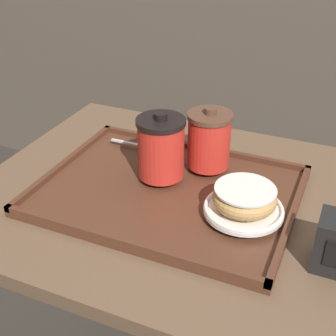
% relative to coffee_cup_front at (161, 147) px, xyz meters
% --- Properties ---
extents(cafe_table, '(0.84, 0.67, 0.75)m').
position_rel_coffee_cup_front_xyz_m(cafe_table, '(0.05, -0.02, -0.27)').
color(cafe_table, brown).
rests_on(cafe_table, ground_plane).
extents(serving_tray, '(0.51, 0.39, 0.02)m').
position_rel_coffee_cup_front_xyz_m(serving_tray, '(0.03, -0.03, -0.08)').
color(serving_tray, '#512D1E').
rests_on(serving_tray, cafe_table).
extents(coffee_cup_front, '(0.10, 0.10, 0.14)m').
position_rel_coffee_cup_front_xyz_m(coffee_cup_front, '(0.00, 0.00, 0.00)').
color(coffee_cup_front, red).
rests_on(coffee_cup_front, serving_tray).
extents(coffee_cup_rear, '(0.10, 0.10, 0.13)m').
position_rel_coffee_cup_front_xyz_m(coffee_cup_rear, '(0.08, 0.08, -0.00)').
color(coffee_cup_rear, red).
rests_on(coffee_cup_rear, serving_tray).
extents(plate_with_chocolate_donut, '(0.15, 0.15, 0.01)m').
position_rel_coffee_cup_front_xyz_m(plate_with_chocolate_donut, '(0.19, -0.06, -0.06)').
color(plate_with_chocolate_donut, white).
rests_on(plate_with_chocolate_donut, serving_tray).
extents(donut_chocolate_glazed, '(0.12, 0.12, 0.04)m').
position_rel_coffee_cup_front_xyz_m(donut_chocolate_glazed, '(0.19, -0.06, -0.03)').
color(donut_chocolate_glazed, tan).
rests_on(donut_chocolate_glazed, plate_with_chocolate_donut).
extents(spoon, '(0.15, 0.02, 0.01)m').
position_rel_coffee_cup_front_xyz_m(spoon, '(-0.06, 0.09, -0.06)').
color(spoon, silver).
rests_on(spoon, serving_tray).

